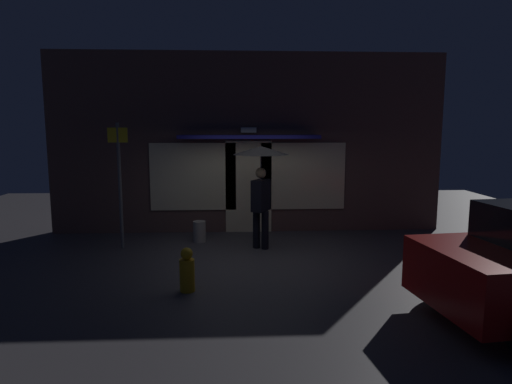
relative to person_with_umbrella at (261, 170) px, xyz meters
The scene contains 6 objects.
ground_plane 1.79m from the person_with_umbrella, 106.76° to the right, with size 18.00×18.00×0.00m, color #423F44.
building_facade 1.75m from the person_with_umbrella, 96.75° to the left, with size 9.36×1.00×4.26m.
person_with_umbrella is the anchor object (origin of this frame).
street_sign_post 2.91m from the person_with_umbrella, behind, with size 0.40×0.07×2.61m.
sidewalk_bollard 2.04m from the person_with_umbrella, 155.15° to the left, with size 0.28×0.28×0.46m, color #9E998E.
fire_hydrant 3.04m from the person_with_umbrella, 118.22° to the right, with size 0.23×0.23×0.69m.
Camera 1 is at (-0.38, -8.39, 2.51)m, focal length 31.27 mm.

